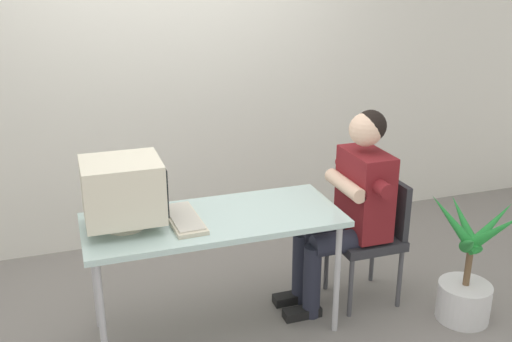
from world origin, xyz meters
The scene contains 8 objects.
ground_plane centered at (0.00, 0.00, 0.00)m, with size 12.00×12.00×0.00m, color gray.
wall_back centered at (0.30, 1.40, 1.50)m, with size 8.00×0.10×3.00m, color silver.
desk centered at (0.00, 0.00, 0.68)m, with size 1.47×0.62×0.74m.
crt_monitor centered at (-0.49, 0.03, 0.96)m, with size 0.43×0.37×0.38m.
keyboard centered at (-0.17, 0.00, 0.75)m, with size 0.19×0.45×0.03m.
office_chair centered at (1.06, 0.03, 0.48)m, with size 0.41×0.41×0.82m.
person_seated centered at (0.89, 0.03, 0.70)m, with size 0.67×0.59×1.28m.
potted_plant centered at (1.49, -0.39, 0.29)m, with size 0.59×0.63×0.83m.
Camera 1 is at (-0.75, -2.97, 2.11)m, focal length 41.12 mm.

